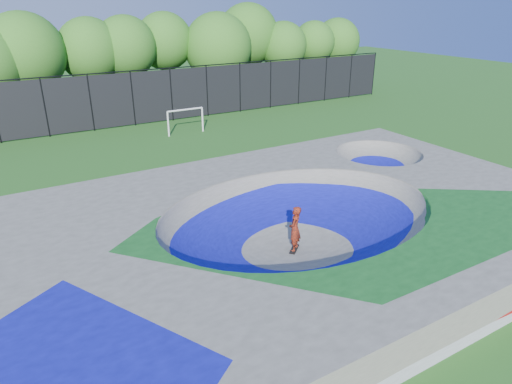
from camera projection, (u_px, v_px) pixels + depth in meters
ground at (298, 243)px, 17.64m from camera, size 120.00×120.00×0.00m
skate_deck at (299, 226)px, 17.35m from camera, size 22.00×14.00×1.50m
skater at (295, 229)px, 16.82m from camera, size 0.78×0.74×1.79m
skateboard at (294, 249)px, 17.15m from camera, size 0.73×0.68×0.05m
soccer_goal at (185, 117)px, 31.67m from camera, size 2.68×0.12×1.77m
fence at (133, 97)px, 33.47m from camera, size 48.09×0.09×4.04m
treeline at (109, 50)px, 36.48m from camera, size 51.64×7.49×8.57m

